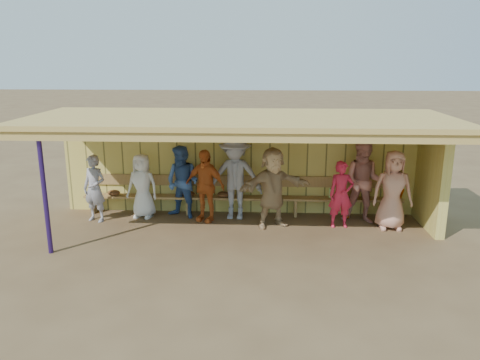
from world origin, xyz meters
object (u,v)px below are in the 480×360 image
at_px(player_g, 341,195).
at_px(player_extra, 364,182).
at_px(player_d, 205,186).
at_px(player_f, 273,188).
at_px(player_c, 183,182).
at_px(player_e, 235,177).
at_px(player_h, 393,190).
at_px(player_b, 142,186).
at_px(bench, 242,193).
at_px(player_a, 95,189).

height_order(player_g, player_extra, player_extra).
xyz_separation_m(player_d, player_f, (1.54, -0.30, 0.06)).
bearing_deg(player_c, player_e, 24.25).
height_order(player_f, player_h, player_f).
bearing_deg(player_f, player_b, 147.15).
bearing_deg(player_extra, player_h, -18.16).
height_order(player_b, player_g, player_b).
bearing_deg(bench, player_a, -168.84).
bearing_deg(player_b, bench, 17.89).
bearing_deg(player_g, player_extra, 26.17).
xyz_separation_m(player_c, player_h, (4.70, -0.52, 0.02)).
xyz_separation_m(player_d, player_g, (3.05, -0.26, -0.09)).
relative_size(player_d, player_f, 0.93).
xyz_separation_m(player_d, bench, (0.82, 0.52, -0.31)).
height_order(player_e, bench, player_e).
relative_size(player_b, player_f, 0.85).
distance_m(player_b, player_h, 5.68).
bearing_deg(player_e, player_a, -168.77).
distance_m(player_e, player_g, 2.43).
relative_size(player_e, player_g, 1.33).
relative_size(player_extra, bench, 0.25).
relative_size(player_a, player_h, 0.89).
distance_m(player_b, player_extra, 5.11).
distance_m(player_b, player_d, 1.52).
relative_size(player_c, bench, 0.23).
xyz_separation_m(player_c, player_extra, (4.15, -0.14, 0.09)).
height_order(player_c, player_e, player_e).
bearing_deg(player_b, player_extra, 8.52).
height_order(player_e, player_g, player_e).
bearing_deg(bench, player_e, -114.17).
xyz_separation_m(player_f, player_extra, (2.06, 0.37, 0.05)).
bearing_deg(player_c, player_f, 10.56).
height_order(player_a, player_e, player_e).
height_order(player_d, player_f, player_f).
bearing_deg(player_a, player_f, 15.85).
bearing_deg(player_a, player_e, 24.36).
relative_size(player_c, player_h, 0.98).
bearing_deg(player_e, player_c, -175.05).
bearing_deg(player_extra, player_b, -165.29).
bearing_deg(player_h, player_a, 179.99).
height_order(player_f, player_extra, player_extra).
bearing_deg(player_c, player_g, 16.87).
bearing_deg(bench, player_h, -13.83).
height_order(player_c, player_f, player_f).
relative_size(player_e, bench, 0.26).
distance_m(player_a, player_h, 6.68).
height_order(player_a, player_extra, player_extra).
relative_size(player_d, bench, 0.22).
distance_m(player_a, player_extra, 6.13).
bearing_deg(player_a, player_extra, 20.04).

